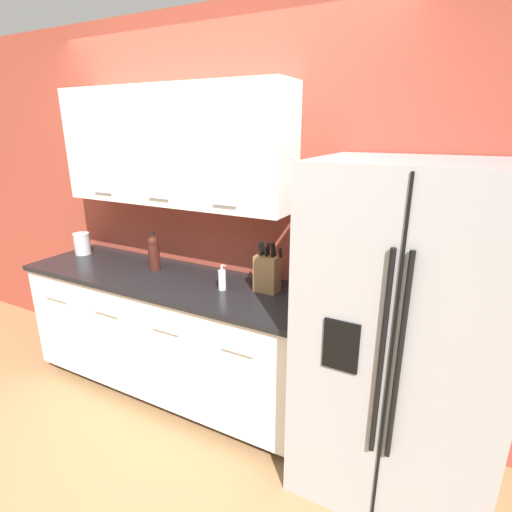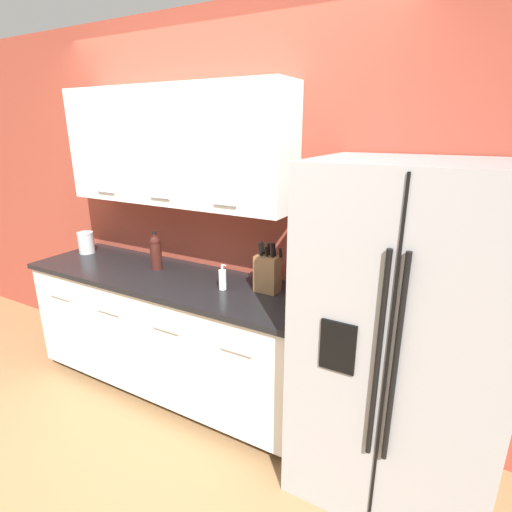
% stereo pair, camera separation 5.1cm
% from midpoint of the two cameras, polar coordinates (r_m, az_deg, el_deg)
% --- Properties ---
extents(ground_plane, '(14.00, 14.00, 0.00)m').
position_cam_midpoint_polar(ground_plane, '(2.70, -21.47, -27.72)').
color(ground_plane, '#997047').
extents(wall_back, '(10.00, 0.39, 2.60)m').
position_cam_midpoint_polar(wall_back, '(2.83, -7.72, 8.23)').
color(wall_back, '#993D2D').
rests_on(wall_back, ground_plane).
extents(counter_unit, '(2.14, 0.64, 0.90)m').
position_cam_midpoint_polar(counter_unit, '(3.01, -12.69, -10.68)').
color(counter_unit, black).
rests_on(counter_unit, ground_plane).
extents(refrigerator, '(0.94, 0.77, 1.74)m').
position_cam_midpoint_polar(refrigerator, '(2.16, 19.56, -10.88)').
color(refrigerator, '#9E9EA0').
rests_on(refrigerator, ground_plane).
extents(knife_block, '(0.16, 0.10, 0.32)m').
position_cam_midpoint_polar(knife_block, '(2.45, 1.00, -2.39)').
color(knife_block, olive).
rests_on(knife_block, counter_unit).
extents(wine_bottle, '(0.08, 0.08, 0.28)m').
position_cam_midpoint_polar(wine_bottle, '(2.92, -14.88, 0.50)').
color(wine_bottle, '#3D1914').
rests_on(wine_bottle, counter_unit).
extents(soap_dispenser, '(0.05, 0.05, 0.17)m').
position_cam_midpoint_polar(soap_dispenser, '(2.51, -5.45, -3.37)').
color(soap_dispenser, white).
rests_on(soap_dispenser, counter_unit).
extents(steel_canister, '(0.13, 0.13, 0.19)m').
position_cam_midpoint_polar(steel_canister, '(3.49, -23.97, 1.63)').
color(steel_canister, '#B7B7BA').
rests_on(steel_canister, counter_unit).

